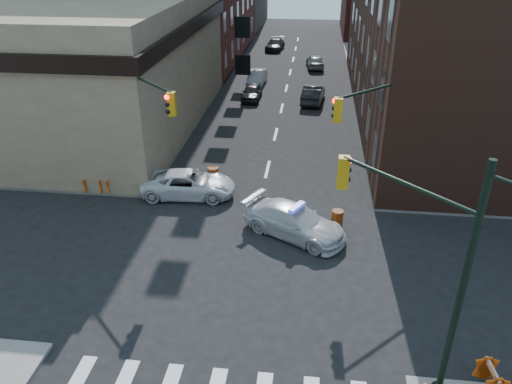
% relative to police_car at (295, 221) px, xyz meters
% --- Properties ---
extents(ground, '(140.00, 140.00, 0.00)m').
position_rel_police_car_xyz_m(ground, '(-1.99, -2.76, -0.74)').
color(ground, black).
rests_on(ground, ground).
extents(sidewalk_nw, '(34.00, 54.50, 0.15)m').
position_rel_police_car_xyz_m(sidewalk_nw, '(-24.99, 29.99, -0.66)').
color(sidewalk_nw, gray).
rests_on(sidewalk_nw, ground).
extents(bank_building, '(22.00, 22.00, 9.00)m').
position_rel_police_car_xyz_m(bank_building, '(-18.99, 13.74, 3.76)').
color(bank_building, '#988764').
rests_on(bank_building, ground).
extents(commercial_row_ne, '(14.00, 34.00, 14.00)m').
position_rel_police_car_xyz_m(commercial_row_ne, '(11.01, 19.74, 6.26)').
color(commercial_row_ne, '#45261B').
rests_on(commercial_row_ne, ground).
extents(signal_pole_se, '(5.40, 5.27, 8.00)m').
position_rel_police_car_xyz_m(signal_pole_se, '(4.05, -8.28, 3.87)').
color(signal_pole_se, black).
rests_on(signal_pole_se, sidewalk_se).
extents(signal_pole_nw, '(3.58, 3.67, 8.00)m').
position_rel_police_car_xyz_m(signal_pole_nw, '(-7.84, 2.57, 3.60)').
color(signal_pole_nw, black).
rests_on(signal_pole_nw, sidewalk_nw).
extents(signal_pole_ne, '(3.67, 3.58, 8.00)m').
position_rel_police_car_xyz_m(signal_pole_ne, '(3.85, 2.59, 3.60)').
color(signal_pole_ne, black).
rests_on(signal_pole_ne, sidewalk_ne).
extents(tree_ne_near, '(3.00, 3.00, 4.85)m').
position_rel_police_car_xyz_m(tree_ne_near, '(5.51, 23.24, 2.75)').
color(tree_ne_near, black).
rests_on(tree_ne_near, sidewalk_ne).
extents(tree_ne_far, '(3.00, 3.00, 4.85)m').
position_rel_police_car_xyz_m(tree_ne_far, '(5.51, 31.24, 2.75)').
color(tree_ne_far, black).
rests_on(tree_ne_far, sidewalk_ne).
extents(police_car, '(5.47, 4.28, 1.48)m').
position_rel_police_car_xyz_m(police_car, '(0.00, 0.00, 0.00)').
color(police_car, silver).
rests_on(police_car, ground).
extents(pickup, '(5.23, 2.71, 1.41)m').
position_rel_police_car_xyz_m(pickup, '(-5.95, 3.36, -0.04)').
color(pickup, silver).
rests_on(pickup, ground).
extents(parked_car_wnear, '(1.57, 3.85, 1.31)m').
position_rel_police_car_xyz_m(parked_car_wnear, '(-4.74, 21.38, -0.08)').
color(parked_car_wnear, black).
rests_on(parked_car_wnear, ground).
extents(parked_car_wfar, '(1.63, 4.17, 1.35)m').
position_rel_police_car_xyz_m(parked_car_wfar, '(-4.86, 26.22, -0.06)').
color(parked_car_wfar, '#93959B').
rests_on(parked_car_wfar, ground).
extents(parked_car_wdeep, '(2.33, 4.77, 1.34)m').
position_rel_police_car_xyz_m(parked_car_wdeep, '(-4.49, 42.08, -0.07)').
color(parked_car_wdeep, black).
rests_on(parked_car_wdeep, ground).
extents(parked_car_enear, '(2.05, 4.66, 1.49)m').
position_rel_police_car_xyz_m(parked_car_enear, '(0.51, 21.18, 0.00)').
color(parked_car_enear, black).
rests_on(parked_car_enear, ground).
extents(parked_car_efar, '(2.10, 4.32, 1.42)m').
position_rel_police_car_xyz_m(parked_car_efar, '(0.51, 33.44, -0.03)').
color(parked_car_efar, gray).
rests_on(parked_car_efar, ground).
extents(pedestrian_a, '(0.69, 0.65, 1.59)m').
position_rel_police_car_xyz_m(pedestrian_a, '(-11.31, 6.51, 0.21)').
color(pedestrian_a, black).
rests_on(pedestrian_a, sidewalk_nw).
extents(pedestrian_b, '(0.91, 0.76, 1.66)m').
position_rel_police_car_xyz_m(pedestrian_b, '(-12.47, 3.24, 0.24)').
color(pedestrian_b, black).
rests_on(pedestrian_b, sidewalk_nw).
extents(pedestrian_c, '(0.93, 0.95, 1.60)m').
position_rel_police_car_xyz_m(pedestrian_c, '(-14.82, 6.86, 0.21)').
color(pedestrian_c, black).
rests_on(pedestrian_c, sidewalk_nw).
extents(barrel_road, '(0.70, 0.70, 0.99)m').
position_rel_police_car_xyz_m(barrel_road, '(2.03, 0.81, -0.24)').
color(barrel_road, red).
rests_on(barrel_road, ground).
extents(barrel_bank, '(0.77, 0.77, 1.11)m').
position_rel_police_car_xyz_m(barrel_bank, '(-4.84, 4.73, -0.18)').
color(barrel_bank, '#D25F09').
rests_on(barrel_bank, ground).
extents(barricade_se_a, '(0.65, 1.15, 0.82)m').
position_rel_police_car_xyz_m(barricade_se_a, '(6.51, -8.46, -0.18)').
color(barricade_se_a, '#C34B09').
rests_on(barricade_se_a, sidewalk_se).
extents(barricade_nw_a, '(1.33, 0.88, 0.92)m').
position_rel_police_car_xyz_m(barricade_nw_a, '(-9.88, 3.08, -0.13)').
color(barricade_nw_a, '#C34509').
rests_on(barricade_nw_a, sidewalk_nw).
extents(barricade_nw_b, '(1.19, 0.62, 0.88)m').
position_rel_police_car_xyz_m(barricade_nw_b, '(-11.13, 2.94, -0.15)').
color(barricade_nw_b, '#E7560A').
rests_on(barricade_nw_b, sidewalk_nw).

